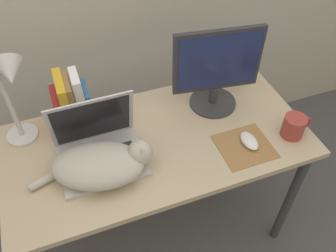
% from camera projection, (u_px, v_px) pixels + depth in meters
% --- Properties ---
extents(desk, '(1.27, 0.63, 0.76)m').
position_uv_depth(desk, '(158.00, 153.00, 1.56)').
color(desk, tan).
rests_on(desk, ground_plane).
extents(laptop, '(0.33, 0.27, 0.27)m').
position_uv_depth(laptop, '(99.00, 149.00, 1.39)').
color(laptop, '#B7B7BC').
rests_on(laptop, desk).
extents(cat, '(0.47, 0.31, 0.14)m').
position_uv_depth(cat, '(102.00, 164.00, 1.33)').
color(cat, '#B2ADA3').
rests_on(cat, desk).
extents(external_monitor, '(0.38, 0.21, 0.38)m').
position_uv_depth(external_monitor, '(217.00, 69.00, 1.51)').
color(external_monitor, '#333338').
rests_on(external_monitor, desk).
extents(mousepad, '(0.22, 0.20, 0.00)m').
position_uv_depth(mousepad, '(244.00, 146.00, 1.46)').
color(mousepad, olive).
rests_on(mousepad, desk).
extents(computer_mouse, '(0.06, 0.10, 0.03)m').
position_uv_depth(computer_mouse, '(249.00, 141.00, 1.46)').
color(computer_mouse, silver).
rests_on(computer_mouse, mousepad).
extents(book_row, '(0.16, 0.17, 0.26)m').
position_uv_depth(book_row, '(71.00, 104.00, 1.48)').
color(book_row, maroon).
rests_on(book_row, desk).
extents(desk_lamp, '(0.17, 0.17, 0.42)m').
position_uv_depth(desk_lamp, '(12.00, 87.00, 1.29)').
color(desk_lamp, silver).
rests_on(desk_lamp, desk).
extents(mug, '(0.13, 0.09, 0.10)m').
position_uv_depth(mug, '(294.00, 126.00, 1.48)').
color(mug, '#993833').
rests_on(mug, desk).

